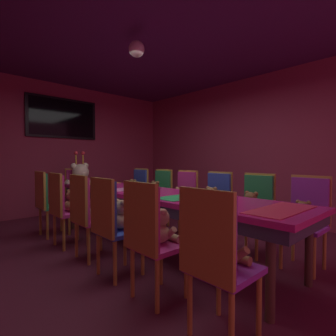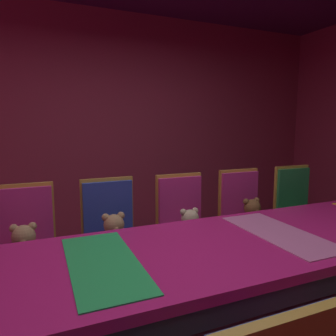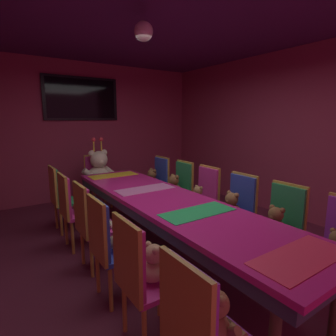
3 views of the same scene
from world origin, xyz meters
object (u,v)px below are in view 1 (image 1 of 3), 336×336
teddy_left_2 (122,216)px  chair_left_5 (46,197)px  chair_left_3 (85,209)px  teddy_right_2 (210,200)px  teddy_right_0 (303,215)px  chair_right_3 (185,194)px  chair_right_2 (217,199)px  wall_tv (63,118)px  chair_right_0 (308,212)px  teddy_left_1 (161,228)px  chair_right_5 (138,189)px  pendant_light (137,49)px  teddy_left_3 (96,209)px  king_teddy_bear (81,182)px  teddy_right_1 (250,206)px  chair_left_2 (109,218)px  teddy_left_0 (226,247)px  banquet_table (157,198)px  chair_left_0 (213,250)px  teddy_right_3 (178,197)px  chair_right_4 (161,191)px  teddy_right_5 (132,189)px  chair_left_1 (148,230)px  chair_left_4 (62,202)px  teddy_right_4 (154,192)px  teddy_left_4 (72,202)px  throne_chair (77,188)px  chair_right_1 (256,204)px

teddy_left_2 → chair_left_5: chair_left_5 is taller
chair_left_3 → teddy_right_2: (1.57, -0.59, 0.00)m
teddy_right_0 → chair_right_3: bearing=-95.0°
chair_right_2 → wall_tv: (-0.87, 3.41, 1.45)m
chair_right_0 → chair_left_3: bearing=-46.8°
teddy_left_1 → chair_right_5: 2.90m
chair_right_0 → teddy_right_0: chair_right_0 is taller
chair_right_3 → pendant_light: (-1.07, -0.18, 1.95)m
wall_tv → teddy_left_3: bearing=-103.9°
teddy_right_2 → wall_tv: (-0.72, 3.41, 1.45)m
chair_left_3 → king_teddy_bear: king_teddy_bear is taller
teddy_right_2 → teddy_left_2: bearing=0.3°
teddy_left_1 → pendant_light: 2.29m
teddy_right_0 → teddy_right_1: bearing=-90.7°
chair_right_3 → pendant_light: pendant_light is taller
chair_left_2 → chair_right_3: size_ratio=1.00×
teddy_left_1 → teddy_right_2: 1.57m
chair_left_2 → teddy_left_2: size_ratio=3.08×
teddy_right_1 → king_teddy_bear: size_ratio=0.38×
teddy_left_2 → teddy_left_0: bearing=-89.7°
banquet_table → chair_left_0: (-0.87, -1.55, -0.06)m
banquet_table → teddy_right_0: (0.71, -1.52, -0.08)m
chair_left_0 → pendant_light: (0.67, 1.71, 1.95)m
chair_right_2 → teddy_right_3: 0.65m
chair_right_4 → teddy_right_5: chair_right_4 is taller
teddy_left_0 → chair_left_1: (-0.15, 0.65, 0.01)m
chair_left_2 → pendant_light: 2.12m
chair_left_4 → teddy_right_0: (1.59, -2.43, -0.02)m
teddy_right_0 → chair_right_2: 1.23m
teddy_right_5 → chair_left_0: bearing=63.3°
teddy_left_1 → teddy_right_4: size_ratio=0.90×
teddy_left_2 → teddy_right_0: size_ratio=1.10×
chair_left_1 → teddy_right_2: bearing=20.7°
teddy_left_2 → teddy_left_3: teddy_left_2 is taller
teddy_left_0 → chair_right_0: size_ratio=0.32×
teddy_right_5 → pendant_light: pendant_light is taller
chair_left_4 → teddy_left_4: (0.14, -0.00, -0.01)m
banquet_table → chair_left_3: chair_left_3 is taller
chair_right_4 → throne_chair: bearing=-60.4°
teddy_right_1 → teddy_left_2: bearing=-22.6°
teddy_right_3 → chair_right_4: (0.13, 0.57, 0.02)m
banquet_table → teddy_left_1: size_ratio=11.91×
chair_right_1 → chair_left_2: bearing=-19.2°
throne_chair → chair_right_5: bearing=43.3°
teddy_left_2 → chair_right_5: size_ratio=0.32×
teddy_left_2 → teddy_right_2: 1.45m
teddy_left_4 → wall_tv: size_ratio=0.21×
chair_left_4 → chair_right_2: bearing=-34.8°
chair_right_1 → chair_right_4: (-0.00, 1.82, 0.00)m
teddy_right_2 → chair_right_1: bearing=102.8°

